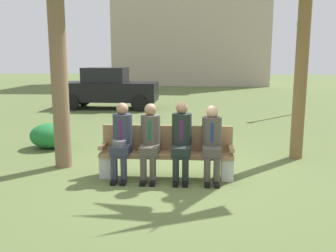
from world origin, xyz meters
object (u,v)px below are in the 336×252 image
(seated_man_centerleft, at_px, (150,137))
(seated_man_centerright, at_px, (181,137))
(seated_man_leftmost, at_px, (122,137))
(shrub_near_bench, at_px, (50,135))
(park_bench, at_px, (167,152))
(seated_man_rightmost, at_px, (212,139))
(building_backdrop, at_px, (191,13))
(parked_car_near, at_px, (109,88))
(street_lamp, at_px, (297,57))

(seated_man_centerleft, height_order, seated_man_centerright, seated_man_centerright)
(seated_man_leftmost, distance_m, seated_man_centerright, 1.04)
(seated_man_leftmost, xyz_separation_m, shrub_near_bench, (-2.11, 2.05, -0.44))
(park_bench, xyz_separation_m, shrub_near_bench, (-2.88, 1.91, -0.14))
(park_bench, bearing_deg, seated_man_rightmost, -9.44)
(shrub_near_bench, bearing_deg, seated_man_leftmost, -44.09)
(building_backdrop, bearing_deg, seated_man_rightmost, -88.23)
(building_backdrop, bearing_deg, shrub_near_bench, -97.49)
(seated_man_rightmost, height_order, parked_car_near, parked_car_near)
(street_lamp, relative_size, building_backdrop, 0.28)
(seated_man_centerright, distance_m, parked_car_near, 9.47)
(building_backdrop, bearing_deg, park_bench, -90.09)
(park_bench, height_order, parked_car_near, parked_car_near)
(seated_man_rightmost, distance_m, parked_car_near, 9.67)
(seated_man_centerleft, relative_size, seated_man_centerright, 0.98)
(park_bench, xyz_separation_m, seated_man_leftmost, (-0.77, -0.13, 0.30))
(seated_man_centerright, height_order, shrub_near_bench, seated_man_centerright)
(shrub_near_bench, relative_size, street_lamp, 0.28)
(seated_man_centerright, bearing_deg, shrub_near_bench, 147.10)
(park_bench, distance_m, building_backdrop, 24.67)
(seated_man_centerright, bearing_deg, building_backdrop, 90.54)
(park_bench, relative_size, parked_car_near, 0.59)
(seated_man_rightmost, relative_size, parked_car_near, 0.33)
(building_backdrop, bearing_deg, street_lamp, -76.07)
(park_bench, bearing_deg, seated_man_centerleft, -155.10)
(shrub_near_bench, relative_size, parked_car_near, 0.24)
(seated_man_centerright, bearing_deg, seated_man_centerleft, -179.69)
(seated_man_centerleft, bearing_deg, street_lamp, 60.28)
(seated_man_centerleft, bearing_deg, parked_car_near, 107.58)
(shrub_near_bench, height_order, parked_car_near, parked_car_near)
(seated_man_centerleft, xyz_separation_m, parked_car_near, (-2.81, 8.86, 0.11))
(seated_man_centerleft, relative_size, seated_man_rightmost, 1.02)
(park_bench, height_order, seated_man_centerright, seated_man_centerright)
(seated_man_leftmost, bearing_deg, street_lamp, 57.61)
(seated_man_centerleft, height_order, building_backdrop, building_backdrop)
(parked_car_near, bearing_deg, seated_man_centerright, -69.27)
(seated_man_leftmost, xyz_separation_m, seated_man_centerleft, (0.49, 0.00, -0.00))
(seated_man_leftmost, relative_size, shrub_near_bench, 1.41)
(park_bench, height_order, seated_man_centerleft, seated_man_centerleft)
(parked_car_near, height_order, street_lamp, street_lamp)
(street_lamp, distance_m, building_backdrop, 17.37)
(seated_man_leftmost, xyz_separation_m, street_lamp, (4.91, 7.74, 1.36))
(seated_man_leftmost, bearing_deg, building_backdrop, 88.09)
(seated_man_centerleft, bearing_deg, building_backdrop, 89.26)
(seated_man_leftmost, xyz_separation_m, seated_man_centerright, (1.04, 0.01, 0.01))
(park_bench, relative_size, street_lamp, 0.69)
(seated_man_rightmost, height_order, street_lamp, street_lamp)
(parked_car_near, bearing_deg, seated_man_centerleft, -72.42)
(seated_man_rightmost, relative_size, building_backdrop, 0.11)
(park_bench, xyz_separation_m, building_backdrop, (0.04, 24.14, 5.05))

